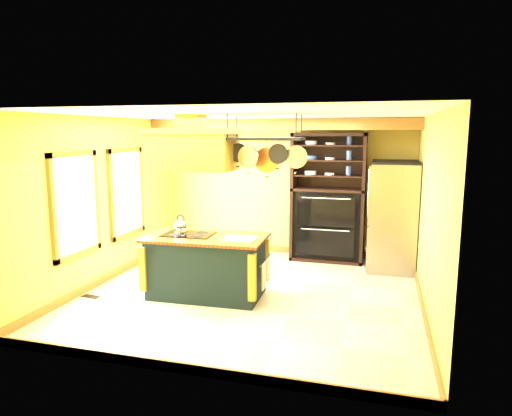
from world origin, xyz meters
The scene contains 15 objects.
floor centered at (0.00, 0.00, 0.00)m, with size 5.00×5.00×0.00m, color beige.
ceiling centered at (0.00, 0.00, 2.70)m, with size 5.00×5.00×0.00m, color white.
wall_back centered at (0.00, 2.50, 1.35)m, with size 5.00×0.02×2.70m, color gold.
wall_front centered at (0.00, -2.50, 1.35)m, with size 5.00×0.02×2.70m, color gold.
wall_left centered at (-2.50, 0.00, 1.35)m, with size 0.02×5.00×2.70m, color gold.
wall_right centered at (2.50, 0.00, 1.35)m, with size 0.02×5.00×2.70m, color gold.
ceiling_beam centered at (0.00, 1.70, 2.59)m, with size 5.00×0.15×0.20m, color brown.
window_near centered at (-2.47, -0.80, 1.40)m, with size 0.06×1.06×1.56m.
window_far centered at (-2.47, 0.60, 1.40)m, with size 0.06×1.06×1.56m.
kitchen_island centered at (-0.63, -0.28, 0.47)m, with size 1.81×1.05×1.11m.
range_hood centered at (-0.83, -0.28, 2.23)m, with size 1.31×0.74×0.80m.
pot_rack centered at (0.27, -0.26, 2.25)m, with size 1.14×0.53×0.82m.
refrigerator centered at (2.07, 1.90, 0.93)m, with size 0.83×0.98×1.91m.
hutch centered at (0.88, 2.24, 0.93)m, with size 1.38×0.62×2.44m.
floor_register centered at (-2.30, -0.82, 0.01)m, with size 0.28×0.12×0.01m, color black.
Camera 1 is at (1.85, -6.47, 2.45)m, focal length 32.00 mm.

